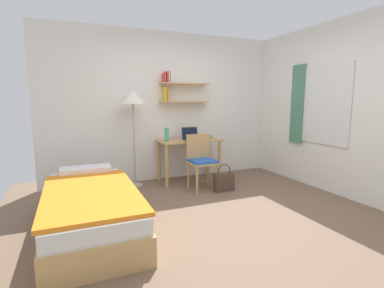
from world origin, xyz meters
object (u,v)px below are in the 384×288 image
Objects in this scene: standing_lamp at (133,102)px; desk_chair at (201,159)px; water_bottle at (167,135)px; book_stack at (206,137)px; handbag at (224,182)px; desk at (189,147)px; laptop at (191,136)px; bed at (91,209)px.

desk_chair is at bearing -28.62° from standing_lamp.
water_bottle is 0.79m from book_stack.
book_stack reaches higher than handbag.
water_bottle is at bearing 133.21° from handbag.
standing_lamp is 0.77m from water_bottle.
desk is 3.58× the size of laptop.
bed is 2.61m from book_stack.
bed is 2.11m from handbag.
book_stack is (1.32, 0.01, -0.63)m from standing_lamp.
water_bottle is 1.23m from handbag.
laptop is at bearing 86.97° from desk_chair.
handbag is (0.26, -0.30, -0.33)m from desk_chair.
laptop reaches higher than book_stack.
bed is at bearing -118.72° from standing_lamp.
book_stack is at bearing 0.29° from standing_lamp.
book_stack is at bearing 6.47° from desk.
book_stack is (0.35, 0.54, 0.28)m from desk_chair.
water_bottle is at bearing 45.69° from bed.
handbag is (1.23, -0.83, -1.25)m from standing_lamp.
bed is 1.88× the size of desk.
laptop is at bearing 6.87° from water_bottle.
bed is at bearing -152.49° from desk_chair.
water_bottle is at bearing 134.61° from desk_chair.
water_bottle is 0.52× the size of handbag.
standing_lamp is at bearing 170.70° from water_bottle.
desk is at bearing 7.15° from water_bottle.
water_bottle is at bearing -173.13° from laptop.
desk_chair is 3.90× the size of water_bottle.
book_stack reaches higher than desk.
laptop is (0.99, -0.03, -0.60)m from standing_lamp.
desk_chair reaches higher than book_stack.
standing_lamp is at bearing 151.38° from desk_chair.
desk_chair reaches higher than desk.
desk reaches higher than handbag.
desk is 0.68× the size of standing_lamp.
desk is 0.95m from handbag.
water_bottle reaches higher than desk.
desk is at bearing 108.69° from handbag.
book_stack is (0.78, 0.09, -0.08)m from water_bottle.
book_stack reaches higher than bed.
desk is 4.79× the size of water_bottle.
bed is at bearing -162.93° from handbag.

